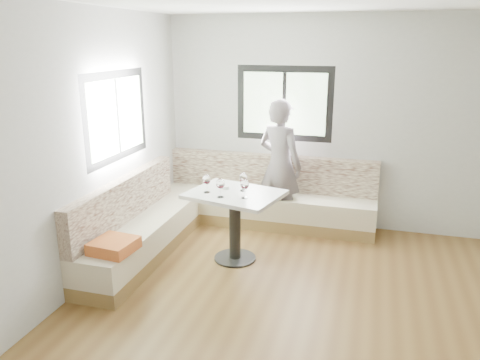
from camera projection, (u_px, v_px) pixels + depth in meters
The scene contains 9 objects.
room at pixel (326, 172), 3.88m from camera, with size 5.01×5.01×2.81m.
banquette at pixel (216, 213), 6.01m from camera, with size 2.90×2.80×0.95m.
table at pixel (235, 210), 5.32m from camera, with size 1.15×0.99×0.82m.
person at pixel (280, 165), 6.18m from camera, with size 0.64×0.42×1.76m, color #645B5F.
olive_ramekin at pixel (225, 187), 5.38m from camera, with size 0.09×0.09×0.03m.
wine_glass_a at pixel (207, 180), 5.21m from camera, with size 0.10×0.10×0.21m.
wine_glass_b at pixel (220, 184), 5.06m from camera, with size 0.10×0.10×0.21m.
wine_glass_c at pixel (245, 185), 5.03m from camera, with size 0.10×0.10×0.21m.
wine_glass_d at pixel (243, 178), 5.28m from camera, with size 0.10×0.10×0.21m.
Camera 1 is at (0.27, -3.71, 2.46)m, focal length 35.00 mm.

